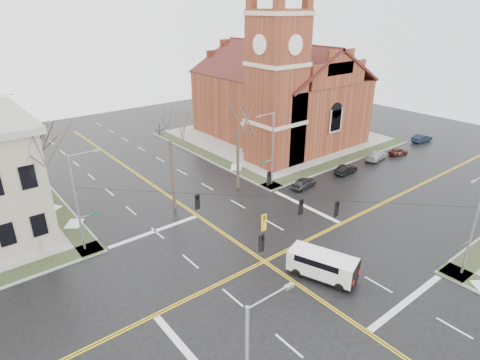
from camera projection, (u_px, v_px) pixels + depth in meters
ground at (264, 261)px, 34.70m from camera, size 120.00×120.00×0.00m
sidewalks at (264, 261)px, 34.67m from camera, size 80.00×80.00×0.17m
road_markings at (264, 261)px, 34.70m from camera, size 100.00×100.00×0.01m
church at (278, 88)px, 63.24m from camera, size 24.28×27.48×27.50m
signal_pole_ne at (272, 147)px, 47.43m from camera, size 2.75×0.22×9.00m
signal_pole_nw at (78, 200)px, 34.47m from camera, size 2.75×0.22×9.00m
signal_pole_se at (474, 223)px, 30.97m from camera, size 2.75×0.22×9.00m
span_wires at (266, 197)px, 32.22m from camera, size 23.02×23.02×0.03m
traffic_signals at (271, 208)px, 32.04m from camera, size 8.21×8.26×1.30m
streetlight_north_a at (38, 153)px, 46.86m from camera, size 2.30×0.20×8.00m
streetlight_north_b at (3, 119)px, 61.17m from camera, size 2.30×0.20×8.00m
cargo_van at (320, 263)px, 32.35m from camera, size 3.93×5.90×2.10m
parked_car_a at (304, 183)px, 48.56m from camera, size 3.90×2.05×1.26m
parked_car_b at (346, 169)px, 52.57m from camera, size 3.73×1.54×1.20m
parked_car_c at (376, 155)px, 57.35m from camera, size 4.65×2.53×1.28m
parked_car_d at (398, 151)px, 59.21m from camera, size 3.37×1.88×1.08m
parked_car_e at (422, 138)px, 64.85m from camera, size 4.01×1.75×1.28m
tree_nw_far at (40, 155)px, 33.59m from camera, size 4.00×4.00×12.23m
tree_nw_near at (170, 136)px, 40.46m from camera, size 4.00×4.00×11.37m
tree_ne at (238, 126)px, 45.21m from camera, size 4.00×4.00×10.91m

